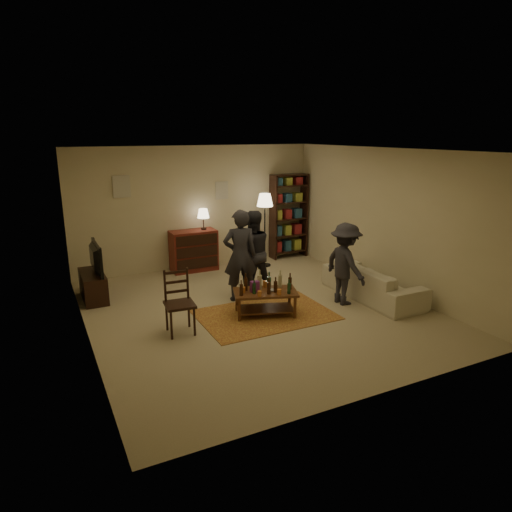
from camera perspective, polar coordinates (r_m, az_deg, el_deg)
floor at (r=7.96m, az=0.06°, el=-6.72°), size 6.00×6.00×0.00m
room_shell at (r=10.01m, az=-11.02°, el=8.30°), size 6.00×6.00×6.00m
rug at (r=7.74m, az=1.16°, el=-7.33°), size 2.20×1.50×0.01m
coffee_table at (r=7.60m, az=1.14°, el=-4.71°), size 1.16×0.87×0.76m
dining_chair at (r=7.04m, az=-9.65°, el=-5.38°), size 0.46×0.46×1.00m
tv_stand at (r=8.84m, az=-19.73°, el=-2.73°), size 0.40×1.00×1.06m
dresser at (r=10.14m, az=-7.75°, el=0.82°), size 1.00×0.50×1.36m
bookshelf at (r=11.07m, az=4.10°, el=5.10°), size 0.90×0.34×2.02m
floor_lamp at (r=10.21m, az=1.12°, el=6.38°), size 0.36×0.36×1.66m
sofa at (r=8.71m, az=14.37°, el=-3.13°), size 0.81×2.08×0.61m
person_left at (r=8.17m, az=-2.00°, el=0.05°), size 0.69×0.53×1.67m
person_right at (r=8.57m, az=-0.51°, el=0.48°), size 0.83×0.68×1.58m
person_by_sofa at (r=8.18m, az=11.09°, el=-0.98°), size 0.58×0.96×1.46m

